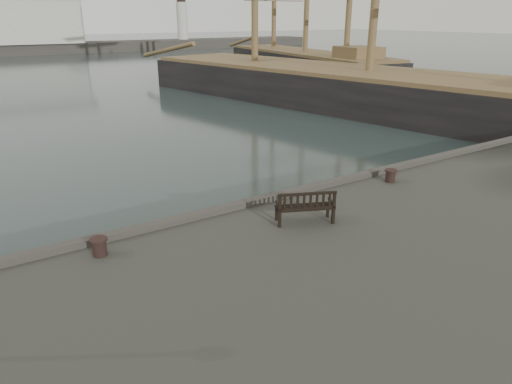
% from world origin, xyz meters
% --- Properties ---
extents(ground, '(400.00, 400.00, 0.00)m').
position_xyz_m(ground, '(0.00, 0.00, 0.00)').
color(ground, black).
rests_on(ground, ground).
extents(bench, '(1.69, 1.15, 0.92)m').
position_xyz_m(bench, '(-0.38, -2.00, 1.85)').
color(bench, black).
rests_on(bench, quay).
extents(bollard_left, '(0.55, 0.55, 0.44)m').
position_xyz_m(bollard_left, '(-5.67, -0.86, 1.78)').
color(bollard_left, black).
rests_on(bollard_left, quay).
extents(bollard_right, '(0.50, 0.50, 0.44)m').
position_xyz_m(bollard_right, '(4.17, -0.98, 1.78)').
color(bollard_right, black).
rests_on(bollard_right, quay).
extents(tall_ship_main, '(18.44, 45.89, 33.75)m').
position_xyz_m(tall_ship_main, '(19.27, 14.94, 0.84)').
color(tall_ship_main, black).
rests_on(tall_ship_main, ground).
extents(tall_ship_far, '(10.57, 31.25, 26.27)m').
position_xyz_m(tall_ship_far, '(29.10, 35.38, 0.86)').
color(tall_ship_far, black).
rests_on(tall_ship_far, ground).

